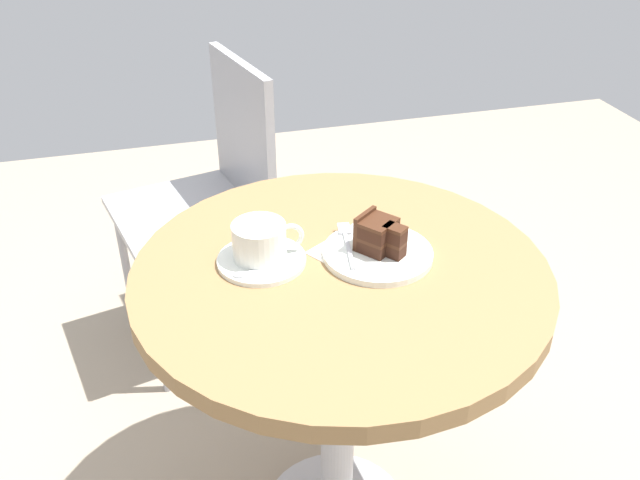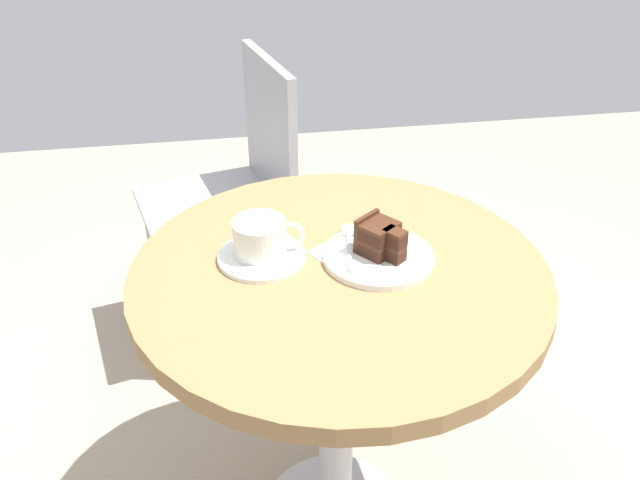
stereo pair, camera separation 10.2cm
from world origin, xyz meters
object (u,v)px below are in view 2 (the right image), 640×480
cake_plate (378,257)px  napkin (362,252)px  cafe_chair (240,181)px  teaspoon (253,268)px  saucer (262,257)px  fork (349,241)px  coffee_cup (261,237)px  cake_slice (380,238)px

cake_plate → napkin: bearing=135.0°
cake_plate → cafe_chair: size_ratio=0.23×
teaspoon → saucer: bearing=-119.7°
teaspoon → fork: bearing=-169.0°
coffee_cup → fork: size_ratio=0.84×
teaspoon → napkin: 0.20m
coffee_cup → cafe_chair: 0.71m
cake_slice → fork: 0.07m
cafe_chair → teaspoon: bearing=-14.1°
coffee_cup → napkin: coffee_cup is taller
coffee_cup → cake_plate: 0.21m
coffee_cup → fork: (0.16, 0.01, -0.03)m
cake_plate → cake_slice: bearing=63.0°
coffee_cup → teaspoon: 0.06m
cake_slice → cafe_chair: size_ratio=0.11×
coffee_cup → napkin: (0.18, -0.02, -0.04)m
coffee_cup → cafe_chair: size_ratio=0.15×
saucer → cake_slice: bearing=-8.8°
teaspoon → cake_slice: bearing=177.3°
teaspoon → napkin: teaspoon is taller
cake_plate → fork: fork is taller
fork → coffee_cup: bearing=102.1°
saucer → cafe_chair: (-0.01, 0.68, -0.19)m
teaspoon → cake_slice: (0.22, 0.01, 0.03)m
saucer → coffee_cup: size_ratio=1.23×
cake_slice → napkin: size_ratio=0.49×
cake_slice → cafe_chair: (-0.21, 0.71, -0.23)m
teaspoon → cake_slice: cake_slice is taller
cafe_chair → cake_plate: bearing=3.3°
coffee_cup → teaspoon: size_ratio=1.25×
cake_slice → napkin: cake_slice is taller
cake_plate → cafe_chair: bearing=106.6°
teaspoon → fork: 0.19m
napkin → fork: bearing=133.7°
fork → cafe_chair: size_ratio=0.18×
cake_plate → fork: bearing=134.4°
saucer → cafe_chair: bearing=90.8°
teaspoon → cafe_chair: size_ratio=0.12×
cake_slice → fork: cake_slice is taller
fork → teaspoon: bearing=116.1°
saucer → teaspoon: 0.05m
saucer → napkin: 0.18m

